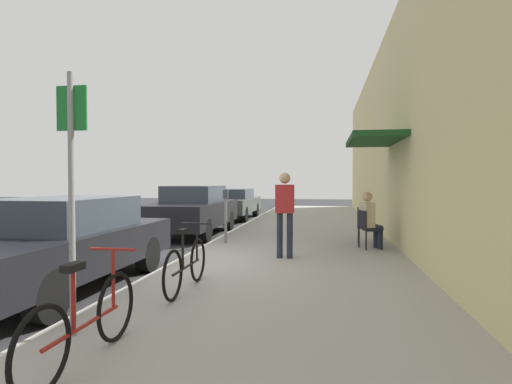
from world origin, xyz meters
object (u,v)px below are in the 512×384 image
Objects in this scene: bicycle_1 at (187,265)px; parked_car_0 at (61,242)px; bicycle_0 at (85,322)px; pedestrian_standing at (285,208)px; cafe_chair_0 at (367,227)px; street_sign at (72,182)px; seated_patron_0 at (370,218)px; parked_car_1 at (193,210)px; parking_meter at (226,212)px; cafe_chair_1 at (363,222)px; parked_car_2 at (233,203)px.

parked_car_0 is at bearing 175.37° from bicycle_1.
bicycle_0 is 5.16m from pedestrian_standing.
bicycle_0 is at bearing -91.53° from bicycle_1.
street_sign is at bearing -120.27° from cafe_chair_0.
bicycle_0 is 7.08m from seated_patron_0.
pedestrian_standing is (3.18, -3.92, 0.35)m from parked_car_1.
parking_meter reaches higher than seated_patron_0.
pedestrian_standing is at bearing -46.72° from parking_meter.
parked_car_0 is 3.23m from bicycle_0.
bicycle_1 reaches higher than cafe_chair_1.
street_sign is at bearing -52.65° from parked_car_0.
parking_meter is 3.42m from seated_patron_0.
pedestrian_standing is at bearing 76.56° from bicycle_0.
parked_car_1 is at bearing 100.20° from street_sign.
cafe_chair_0 is (4.90, -2.50, -0.15)m from parked_car_1.
street_sign is 1.38m from bicycle_0.
bicycle_0 is 1.01× the size of pedestrian_standing.
parked_car_0 is 6.24m from cafe_chair_0.
pedestrian_standing is at bearing 37.61° from parked_car_0.
cafe_chair_1 is at bearing -54.75° from parked_car_2.
cafe_chair_1 is at bearing 53.86° from pedestrian_standing.
pedestrian_standing is at bearing -141.11° from seated_patron_0.
parking_meter is 0.77× the size of bicycle_0.
bicycle_0 is 1.00× the size of bicycle_1.
street_sign reaches higher than cafe_chair_0.
pedestrian_standing is (1.63, -1.73, 0.23)m from parking_meter.
parked_car_2 is at bearing 101.59° from parking_meter.
pedestrian_standing is (-1.73, -1.42, 0.50)m from cafe_chair_0.
parked_car_0 is 4.46m from parking_meter.
street_sign is at bearing -120.59° from seated_patron_0.
parked_car_1 is at bearing 102.57° from bicycle_0.
parked_car_2 is at bearing 90.00° from parked_car_1.
parking_meter is 0.51× the size of street_sign.
seated_patron_0 reaches higher than cafe_chair_0.
parking_meter is 3.42m from cafe_chair_1.
parked_car_1 is 2.57× the size of bicycle_1.
parked_car_2 is 12.08m from bicycle_1.
parking_meter is (1.55, 4.17, 0.16)m from parked_car_0.
street_sign is (1.50, -13.70, 0.95)m from parked_car_2.
street_sign is at bearing -116.66° from cafe_chair_1.
bicycle_1 is at bearing -83.44° from parking_meter.
seated_patron_0 is at bearing -4.86° from parking_meter.
parked_car_1 is 1.00× the size of parked_car_2.
parked_car_2 is at bearing 97.92° from bicycle_0.
street_sign reaches higher than bicycle_0.
parked_car_0 is at bearing -142.39° from pedestrian_standing.
parked_car_1 is at bearing -90.00° from parked_car_2.
pedestrian_standing is at bearing 66.66° from bicycle_1.
street_sign is 2.21m from bicycle_1.
street_sign is (1.50, -1.97, 0.92)m from parked_car_0.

